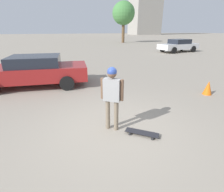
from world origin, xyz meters
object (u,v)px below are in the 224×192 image
object	(u,v)px
skateboard	(142,133)
car_parked_far	(179,45)
person	(112,91)
car_parked_near	(34,71)
traffic_cone	(208,88)

from	to	relation	value
skateboard	car_parked_far	distance (m)	18.31
person	car_parked_near	size ratio (longest dim) A/B	0.34
skateboard	car_parked_far	world-z (taller)	car_parked_far
skateboard	traffic_cone	world-z (taller)	traffic_cone
car_parked_near	person	bearing A→B (deg)	120.83
person	skateboard	distance (m)	1.26
skateboard	traffic_cone	distance (m)	4.25
car_parked_near	traffic_cone	bearing A→B (deg)	158.94
skateboard	person	bearing A→B (deg)	0.06
person	skateboard	size ratio (longest dim) A/B	2.16
skateboard	traffic_cone	bearing A→B (deg)	-115.52
car_parked_far	person	bearing A→B (deg)	38.93
skateboard	car_parked_near	size ratio (longest dim) A/B	0.16
person	skateboard	world-z (taller)	person
person	car_parked_far	size ratio (longest dim) A/B	0.33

